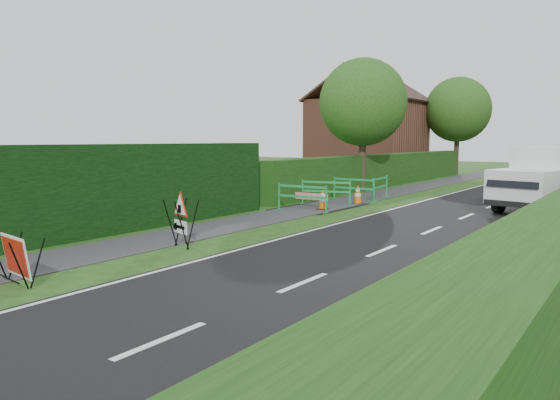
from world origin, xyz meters
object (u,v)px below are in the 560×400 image
Objects in this scene: works_van at (546,178)px; hatchback_car at (546,178)px; triangle_sign at (180,215)px; red_rect_sign at (16,257)px.

works_van is 11.31m from hatchback_car.
hatchback_car is at bearing 111.36° from works_van.
works_van is at bearing 83.09° from triangle_sign.
red_rect_sign is 0.96× the size of triangle_sign.
works_van is at bearing -77.23° from hatchback_car.
hatchback_car is at bearing 90.20° from red_rect_sign.
red_rect_sign is 0.21× the size of works_van.
triangle_sign is (0.04, 4.12, 0.30)m from red_rect_sign.
red_rect_sign is 28.23m from hatchback_car.
hatchback_car is (4.49, 23.74, -0.28)m from triangle_sign.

